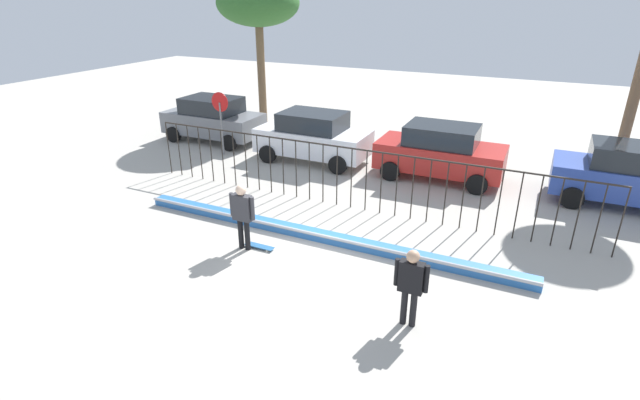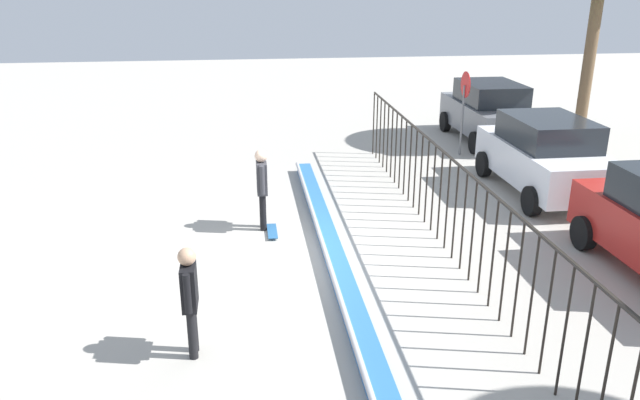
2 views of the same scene
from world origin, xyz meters
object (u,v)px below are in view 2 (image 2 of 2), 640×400
Objects in this scene: skateboard at (272,231)px; parked_car_white at (545,155)px; skateboarder at (262,182)px; camera_operator at (190,292)px; parked_car_gray at (489,111)px; stop_sign at (464,102)px.

parked_car_white is (-1.83, 6.83, 0.91)m from skateboard.
camera_operator is (4.62, -1.18, -0.05)m from skateboarder.
parked_car_gray is (-6.63, 7.59, -0.08)m from skateboarder.
skateboarder is at bearing -171.60° from skateboard.
skateboard is at bearing -46.98° from parked_car_gray.
parked_car_white is at bearing -6.64° from parked_car_gray.
stop_sign reaches higher than skateboard.
stop_sign is (-9.72, 7.33, 0.61)m from camera_operator.
stop_sign reaches higher than skateboarder.
parked_car_gray reaches higher than camera_operator.
parked_car_gray is at bearing 136.71° from stop_sign.
parked_car_gray and parked_car_white have the same top height.
parked_car_white is 3.76m from stop_sign.
skateboarder is at bearing -50.34° from stop_sign.
stop_sign is at bearing 19.84° from camera_operator.
stop_sign reaches higher than parked_car_gray.
skateboard is 8.23m from stop_sign.
skateboarder is 0.41× the size of parked_car_white.
parked_car_gray is (-11.24, 8.77, -0.03)m from camera_operator.
skateboarder is at bearing 42.54° from camera_operator.
parked_car_white is at bearing 13.33° from stop_sign.
camera_operator is 14.26m from parked_car_gray.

